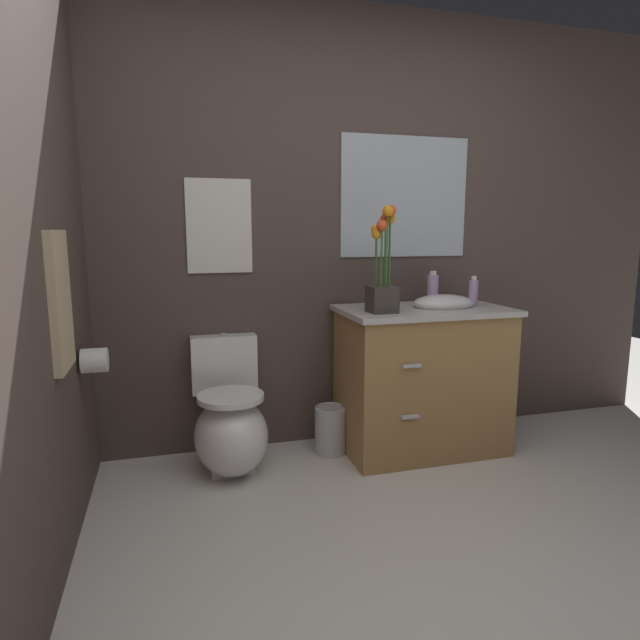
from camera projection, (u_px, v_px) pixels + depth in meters
The scene contains 12 objects.
wall_back at pixel (362, 231), 3.14m from camera, with size 4.10×0.05×2.50m, color #4C3D38.
wall_left at pixel (9, 231), 1.51m from camera, with size 0.05×5.00×2.50m, color #4C3D38.
toilet at pixel (230, 425), 2.79m from camera, with size 0.38×0.59×0.69m.
vanity_cabinet at pixel (422, 377), 3.04m from camera, with size 0.94×0.56×1.01m.
flower_vase at pixel (383, 273), 2.76m from camera, with size 0.14×0.14×0.55m.
soap_bottle at pixel (433, 289), 3.06m from camera, with size 0.06×0.06×0.20m.
lotion_bottle at pixel (473, 292), 3.04m from camera, with size 0.05×0.05×0.17m.
trash_bin at pixel (331, 430), 3.02m from camera, with size 0.18×0.18×0.27m.
wall_poster at pixel (219, 226), 2.88m from camera, with size 0.35×0.01×0.50m, color silver.
wall_mirror at pixel (405, 197), 3.14m from camera, with size 0.80×0.01×0.70m, color #B2BCC6.
hanging_towel at pixel (60, 301), 1.97m from camera, with size 0.03×0.28×0.52m, color tan.
toilet_paper_roll at pixel (95, 360), 2.37m from camera, with size 0.11×0.11×0.11m, color white.
Camera 1 is at (-0.91, -1.18, 1.25)m, focal length 29.81 mm.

